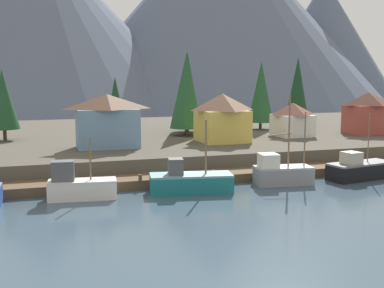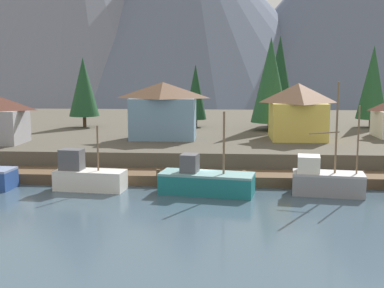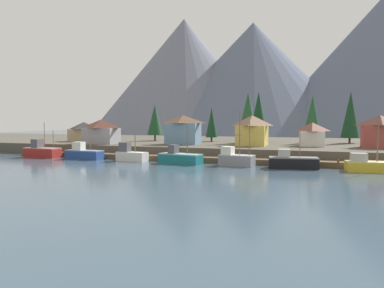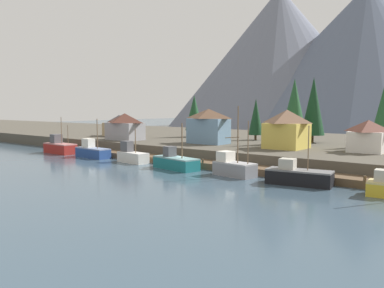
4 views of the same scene
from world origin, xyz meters
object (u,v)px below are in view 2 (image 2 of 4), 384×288
object	(u,v)px
conifer_back_right	(196,92)
house_yellow	(298,111)
conifer_near_left	(373,82)
fishing_boat_teal	(206,181)
fishing_boat_grey	(325,180)
conifer_back_left	(280,76)
fishing_boat_white	(87,177)
house_blue	(163,110)
conifer_mid_left	(270,80)
conifer_mid_right	(84,87)

from	to	relation	value
conifer_back_right	house_yellow	bearing A→B (deg)	-42.98
conifer_near_left	fishing_boat_teal	bearing A→B (deg)	-126.39
fishing_boat_teal	fishing_boat_grey	world-z (taller)	fishing_boat_grey
conifer_back_left	conifer_back_right	size ratio (longest dim) A/B	1.45
fishing_boat_white	house_blue	xyz separation A→B (m)	(4.98, 15.81, 4.78)
conifer_mid_left	fishing_boat_teal	bearing A→B (deg)	-106.56
fishing_boat_grey	conifer_mid_right	xyz separation A→B (m)	(-29.29, 27.97, 7.09)
conifer_mid_right	conifer_back_right	world-z (taller)	conifer_mid_right
fishing_boat_white	fishing_boat_teal	size ratio (longest dim) A/B	0.77
conifer_mid_right	conifer_near_left	bearing A→B (deg)	3.55
house_blue	conifer_mid_right	bearing A→B (deg)	137.64
conifer_near_left	conifer_mid_right	size ratio (longest dim) A/B	1.17
conifer_back_left	fishing_boat_grey	bearing A→B (deg)	-88.31
fishing_boat_white	house_blue	bearing A→B (deg)	78.99
conifer_near_left	conifer_back_left	world-z (taller)	conifer_back_left
conifer_mid_right	fishing_boat_teal	bearing A→B (deg)	-56.44
house_blue	conifer_mid_left	size ratio (longest dim) A/B	0.64
fishing_boat_grey	conifer_near_left	distance (m)	33.87
conifer_mid_right	conifer_back_right	distance (m)	16.24
house_yellow	house_blue	bearing A→B (deg)	-176.24
conifer_near_left	fishing_boat_grey	bearing A→B (deg)	-112.07
fishing_boat_teal	house_yellow	distance (m)	20.96
conifer_mid_left	conifer_near_left	bearing A→B (deg)	17.75
fishing_boat_grey	conifer_back_left	bearing A→B (deg)	99.76
conifer_back_left	fishing_boat_white	bearing A→B (deg)	-123.55
fishing_boat_white	conifer_back_right	bearing A→B (deg)	80.89
conifer_near_left	fishing_boat_white	bearing A→B (deg)	-137.98
fishing_boat_grey	conifer_near_left	world-z (taller)	conifer_near_left
house_blue	conifer_mid_right	size ratio (longest dim) A/B	0.80
conifer_near_left	conifer_back_right	xyz separation A→B (m)	(-25.51, -1.29, -1.40)
conifer_back_right	fishing_boat_teal	bearing A→B (deg)	-84.86
conifer_mid_left	conifer_back_left	xyz separation A→B (m)	(1.76, 5.16, 0.44)
fishing_boat_teal	conifer_mid_right	xyz separation A→B (m)	(-18.84, 28.40, 7.28)
house_yellow	house_blue	size ratio (longest dim) A/B	0.84
fishing_boat_grey	house_blue	world-z (taller)	fishing_boat_grey
conifer_near_left	house_blue	bearing A→B (deg)	-153.16
fishing_boat_white	fishing_boat_teal	xyz separation A→B (m)	(10.77, -0.70, -0.14)
house_yellow	conifer_back_right	distance (m)	17.88
fishing_boat_grey	conifer_mid_left	xyz separation A→B (m)	(-2.67, 25.73, 8.15)
conifer_back_left	conifer_mid_left	bearing A→B (deg)	-108.85
conifer_mid_left	conifer_back_right	distance (m)	11.18
house_yellow	conifer_mid_right	bearing A→B (deg)	159.63
fishing_boat_grey	house_yellow	xyz separation A→B (m)	(-0.10, 17.13, 4.67)
conifer_mid_right	conifer_back_left	bearing A→B (deg)	5.90
fishing_boat_teal	conifer_back_right	size ratio (longest dim) A/B	0.94
conifer_mid_right	conifer_mid_left	bearing A→B (deg)	-4.80
conifer_near_left	conifer_mid_right	bearing A→B (deg)	-176.45
house_yellow	conifer_back_left	world-z (taller)	conifer_back_left
conifer_near_left	conifer_back_left	distance (m)	13.33
fishing_boat_teal	conifer_near_left	xyz separation A→B (m)	(22.84, 30.99, 7.93)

